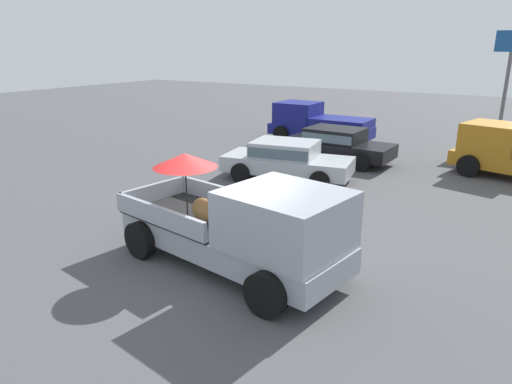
{
  "coord_description": "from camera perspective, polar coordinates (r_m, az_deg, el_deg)",
  "views": [
    {
      "loc": [
        5.08,
        -7.17,
        4.39
      ],
      "look_at": [
        -0.39,
        1.62,
        1.1
      ],
      "focal_mm": 32.46,
      "sensor_mm": 36.0,
      "label": 1
    }
  ],
  "objects": [
    {
      "name": "parked_sedan_near",
      "position": [
        18.46,
        9.85,
        5.96
      ],
      "size": [
        4.36,
        2.09,
        1.33
      ],
      "rotation": [
        0.0,
        0.0,
        -0.03
      ],
      "color": "black",
      "rests_on": "ground"
    },
    {
      "name": "parked_sedan_far",
      "position": [
        15.71,
        3.76,
        4.16
      ],
      "size": [
        4.54,
        2.54,
        1.33
      ],
      "rotation": [
        0.0,
        0.0,
        0.18
      ],
      "color": "black",
      "rests_on": "ground"
    },
    {
      "name": "motel_sign",
      "position": [
        23.91,
        28.75,
        13.49
      ],
      "size": [
        1.4,
        0.16,
        5.02
      ],
      "color": "#59595B",
      "rests_on": "ground"
    },
    {
      "name": "ground_plane",
      "position": [
        9.82,
        -3.08,
        -8.95
      ],
      "size": [
        80.0,
        80.0,
        0.0
      ],
      "primitive_type": "plane",
      "color": "#4C4C4F"
    },
    {
      "name": "pickup_truck_main",
      "position": [
        9.13,
        -1.24,
        -4.33
      ],
      "size": [
        5.28,
        2.88,
        2.33
      ],
      "rotation": [
        0.0,
        0.0,
        -0.16
      ],
      "color": "black",
      "rests_on": "ground"
    },
    {
      "name": "pickup_truck_red",
      "position": [
        22.34,
        7.5,
        8.42
      ],
      "size": [
        4.81,
        2.17,
        1.8
      ],
      "rotation": [
        0.0,
        0.0,
        3.14
      ],
      "color": "black",
      "rests_on": "ground"
    }
  ]
}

